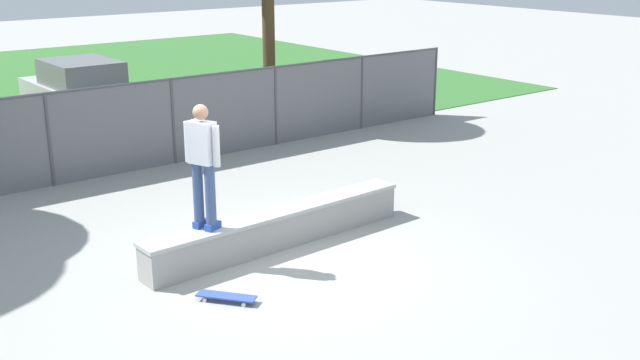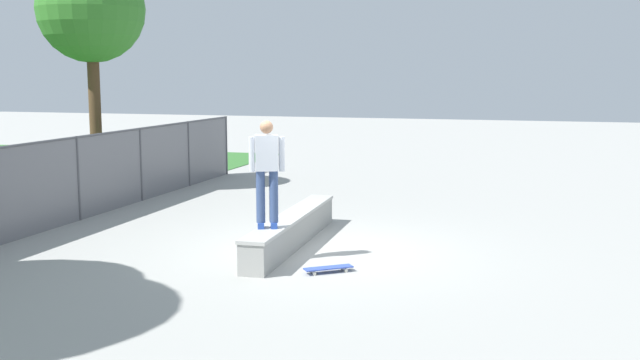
{
  "view_description": "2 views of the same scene",
  "coord_description": "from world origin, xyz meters",
  "px_view_note": "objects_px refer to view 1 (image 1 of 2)",
  "views": [
    {
      "loc": [
        -5.93,
        -8.47,
        4.52
      ],
      "look_at": [
        0.74,
        0.13,
        1.15
      ],
      "focal_mm": 43.15,
      "sensor_mm": 36.0,
      "label": 1
    },
    {
      "loc": [
        -12.46,
        -3.69,
        3.16
      ],
      "look_at": [
        0.8,
        0.3,
        1.19
      ],
      "focal_mm": 41.9,
      "sensor_mm": 36.0,
      "label": 2
    }
  ],
  "objects_px": {
    "concrete_ledge": "(279,228)",
    "skateboard": "(226,296)",
    "skateboarder": "(203,161)",
    "car_silver": "(81,92)"
  },
  "relations": [
    {
      "from": "skateboarder",
      "to": "car_silver",
      "type": "distance_m",
      "value": 10.27
    },
    {
      "from": "concrete_ledge",
      "to": "skateboarder",
      "type": "relative_size",
      "value": 2.57
    },
    {
      "from": "skateboarder",
      "to": "car_silver",
      "type": "xyz_separation_m",
      "value": [
        2.08,
        10.03,
        -0.75
      ]
    },
    {
      "from": "concrete_ledge",
      "to": "skateboard",
      "type": "bearing_deg",
      "value": -144.66
    },
    {
      "from": "concrete_ledge",
      "to": "skateboard",
      "type": "height_order",
      "value": "concrete_ledge"
    },
    {
      "from": "skateboarder",
      "to": "skateboard",
      "type": "xyz_separation_m",
      "value": [
        -0.4,
        -1.19,
        -1.51
      ]
    },
    {
      "from": "skateboarder",
      "to": "car_silver",
      "type": "height_order",
      "value": "skateboarder"
    },
    {
      "from": "skateboard",
      "to": "car_silver",
      "type": "relative_size",
      "value": 0.18
    },
    {
      "from": "concrete_ledge",
      "to": "car_silver",
      "type": "xyz_separation_m",
      "value": [
        0.8,
        10.03,
        0.55
      ]
    },
    {
      "from": "car_silver",
      "to": "skateboarder",
      "type": "bearing_deg",
      "value": -101.72
    }
  ]
}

